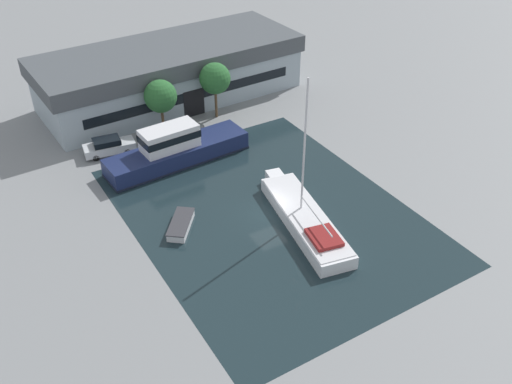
{
  "coord_description": "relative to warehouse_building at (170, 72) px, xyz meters",
  "views": [
    {
      "loc": [
        -20.14,
        -31.18,
        27.96
      ],
      "look_at": [
        0.0,
        2.05,
        1.0
      ],
      "focal_mm": 40.0,
      "sensor_mm": 36.0,
      "label": 1
    }
  ],
  "objects": [
    {
      "name": "ground_plane",
      "position": [
        -2.38,
        -24.23,
        -3.03
      ],
      "size": [
        440.0,
        440.0,
        0.0
      ],
      "primitive_type": "plane",
      "color": "gray"
    },
    {
      "name": "water_canal",
      "position": [
        -2.38,
        -24.23,
        -3.03
      ],
      "size": [
        20.89,
        27.39,
        0.01
      ],
      "primitive_type": "cube",
      "color": "#19282D",
      "rests_on": "ground"
    },
    {
      "name": "warehouse_building",
      "position": [
        0.0,
        0.0,
        0.0
      ],
      "size": [
        29.22,
        11.99,
        6.0
      ],
      "rotation": [
        0.0,
        0.0,
        0.04
      ],
      "color": "#99A8B2",
      "rests_on": "ground"
    },
    {
      "name": "quay_tree_near_building",
      "position": [
        -3.95,
        -6.62,
        0.75
      ],
      "size": [
        3.27,
        3.27,
        5.44
      ],
      "color": "brown",
      "rests_on": "ground"
    },
    {
      "name": "quay_tree_by_water",
      "position": [
        2.07,
        -6.73,
        1.31
      ],
      "size": [
        3.22,
        3.22,
        5.98
      ],
      "color": "brown",
      "rests_on": "ground"
    },
    {
      "name": "parked_car",
      "position": [
        -10.22,
        -8.21,
        -2.21
      ],
      "size": [
        4.96,
        2.45,
        1.63
      ],
      "rotation": [
        0.0,
        0.0,
        4.58
      ],
      "color": "silver",
      "rests_on": "ground"
    },
    {
      "name": "sailboat_moored",
      "position": [
        -0.72,
        -26.84,
        -2.38
      ],
      "size": [
        5.15,
        13.23,
        12.2
      ],
      "rotation": [
        0.0,
        0.0,
        -0.19
      ],
      "color": "white",
      "rests_on": "water_canal"
    },
    {
      "name": "motor_cruiser",
      "position": [
        -5.45,
        -12.93,
        -1.67
      ],
      "size": [
        13.85,
        4.17,
        3.78
      ],
      "rotation": [
        0.0,
        0.0,
        1.63
      ],
      "color": "#19234C",
      "rests_on": "water_canal"
    },
    {
      "name": "small_dinghy",
      "position": [
        -9.29,
        -22.18,
        -2.68
      ],
      "size": [
        3.5,
        3.87,
        0.7
      ],
      "rotation": [
        0.0,
        0.0,
        2.47
      ],
      "color": "silver",
      "rests_on": "water_canal"
    }
  ]
}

